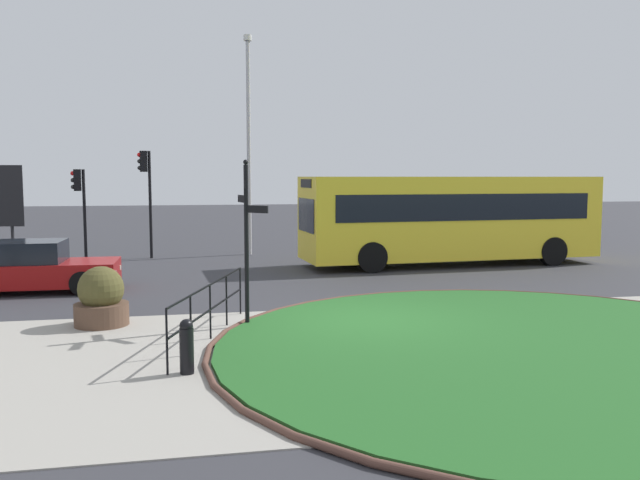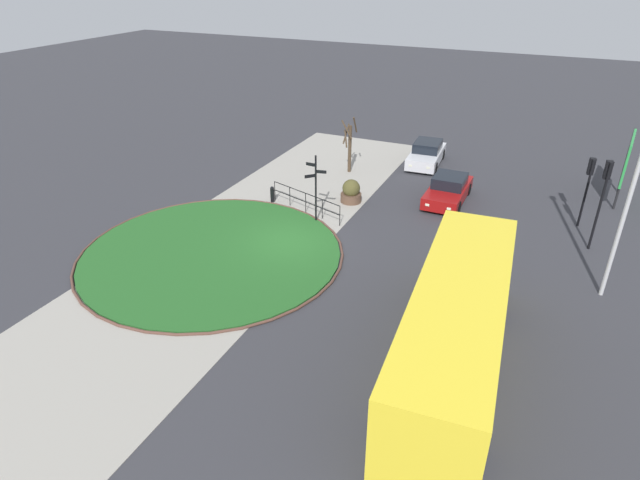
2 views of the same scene
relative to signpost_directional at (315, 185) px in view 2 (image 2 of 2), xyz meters
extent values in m
plane|color=#333338|center=(2.48, -0.19, -1.92)|extent=(120.00, 120.00, 0.00)
cube|color=#9E998E|center=(2.48, -2.38, -1.91)|extent=(32.00, 7.62, 0.02)
cylinder|color=#235B23|center=(4.77, -2.78, -1.87)|extent=(11.21, 11.21, 0.10)
torus|color=brown|center=(4.77, -2.78, -1.87)|extent=(11.52, 11.52, 0.11)
cylinder|color=black|center=(-0.01, 0.02, -0.26)|extent=(0.09, 0.09, 3.32)
sphere|color=black|center=(-0.01, 0.02, 1.45)|extent=(0.10, 0.10, 0.10)
cube|color=black|center=(-0.03, -0.26, 1.00)|extent=(0.07, 0.47, 0.15)
cube|color=black|center=(-0.07, 0.29, 0.70)|extent=(0.14, 0.46, 0.15)
cube|color=black|center=(0.20, -0.19, 0.51)|extent=(0.39, 0.38, 0.15)
cylinder|color=black|center=(-1.22, -3.07, -1.56)|extent=(0.22, 0.22, 0.74)
sphere|color=black|center=(-1.22, -3.07, -1.15)|extent=(0.21, 0.21, 0.21)
cube|color=black|center=(-0.78, -0.91, -0.87)|extent=(1.48, 4.35, 0.03)
cube|color=black|center=(-0.78, -0.91, -1.35)|extent=(1.48, 4.35, 0.03)
cylinder|color=black|center=(-0.06, 1.26, -1.40)|extent=(0.04, 0.04, 1.05)
cylinder|color=black|center=(-0.42, 0.17, -1.40)|extent=(0.04, 0.04, 1.05)
cylinder|color=black|center=(-0.78, -0.91, -1.40)|extent=(0.04, 0.04, 1.05)
cylinder|color=black|center=(-1.15, -2.00, -1.40)|extent=(0.04, 0.04, 1.05)
cylinder|color=black|center=(-1.51, -3.09, -1.40)|extent=(0.04, 0.04, 1.05)
cube|color=yellow|center=(7.82, 8.31, -0.25)|extent=(10.54, 3.23, 2.81)
cube|color=black|center=(7.90, 7.02, 0.15)|extent=(9.13, 0.61, 0.88)
cube|color=black|center=(7.74, 9.60, 0.15)|extent=(9.13, 0.61, 0.88)
cube|color=black|center=(2.62, 7.98, -0.11)|extent=(0.16, 2.10, 1.10)
cube|color=black|center=(2.62, 7.98, 0.94)|extent=(0.11, 1.41, 0.28)
cylinder|color=black|center=(4.58, 6.92, -1.42)|extent=(1.02, 0.36, 1.00)
cylinder|color=black|center=(4.43, 9.28, -1.42)|extent=(1.02, 0.36, 1.00)
cylinder|color=black|center=(11.22, 7.34, -1.42)|extent=(1.02, 0.36, 1.00)
cylinder|color=black|center=(11.06, 9.71, -1.42)|extent=(1.02, 0.36, 1.00)
cube|color=maroon|center=(-5.20, 5.30, -1.44)|extent=(4.22, 1.86, 0.63)
cube|color=black|center=(-5.37, 5.30, -0.84)|extent=(1.79, 1.62, 0.57)
cube|color=#EAEACC|center=(-3.09, 5.82, -1.40)|extent=(0.02, 0.20, 0.12)
cube|color=#EAEACC|center=(-3.10, 4.73, -1.40)|extent=(0.02, 0.20, 0.12)
cylinder|color=black|center=(-3.89, 6.11, -1.60)|extent=(0.64, 0.23, 0.64)
cylinder|color=black|center=(-3.91, 4.46, -1.60)|extent=(0.64, 0.23, 0.64)
cylinder|color=black|center=(-6.50, 6.14, -1.60)|extent=(0.64, 0.23, 0.64)
cylinder|color=black|center=(-6.52, 4.49, -1.60)|extent=(0.64, 0.23, 0.64)
cube|color=silver|center=(-10.31, 2.81, -1.41)|extent=(4.32, 2.01, 0.67)
cube|color=black|center=(-10.48, 2.80, -0.79)|extent=(2.05, 1.66, 0.57)
cube|color=#EAEACC|center=(-8.22, 3.46, -1.38)|extent=(0.03, 0.20, 0.12)
cube|color=#EAEACC|center=(-8.16, 2.41, -1.38)|extent=(0.03, 0.20, 0.12)
cylinder|color=black|center=(-9.05, 3.69, -1.60)|extent=(0.65, 0.26, 0.64)
cylinder|color=black|center=(-8.96, 2.09, -1.60)|extent=(0.65, 0.26, 0.64)
cylinder|color=black|center=(-11.67, 3.53, -1.60)|extent=(0.65, 0.26, 0.64)
cylinder|color=black|center=(-11.57, 1.94, -1.60)|extent=(0.65, 0.26, 0.64)
cylinder|color=black|center=(-2.59, 12.22, 0.10)|extent=(0.11, 0.11, 4.04)
cube|color=black|center=(-2.80, 12.18, 1.73)|extent=(0.30, 0.30, 0.78)
sphere|color=red|center=(-2.95, 12.16, 1.97)|extent=(0.16, 0.16, 0.16)
sphere|color=black|center=(-2.95, 12.16, 1.73)|extent=(0.16, 0.16, 0.16)
sphere|color=black|center=(-2.95, 12.16, 1.48)|extent=(0.16, 0.16, 0.16)
cylinder|color=black|center=(-4.89, 11.72, -0.25)|extent=(0.11, 0.11, 3.35)
cube|color=black|center=(-5.09, 11.69, 1.03)|extent=(0.30, 0.30, 0.78)
sphere|color=red|center=(-5.24, 11.67, 1.28)|extent=(0.16, 0.16, 0.16)
sphere|color=black|center=(-5.24, 11.67, 1.03)|extent=(0.16, 0.16, 0.16)
sphere|color=black|center=(-5.24, 11.67, 0.79)|extent=(0.16, 0.16, 0.16)
cylinder|color=#B7B7BC|center=(1.18, 12.69, 2.22)|extent=(0.16, 0.16, 8.30)
cylinder|color=black|center=(-10.33, 13.65, -0.74)|extent=(0.12, 0.12, 2.36)
cylinder|color=black|center=(-7.77, 13.36, -0.74)|extent=(0.12, 0.12, 2.36)
cube|color=green|center=(-9.05, 13.50, 0.44)|extent=(3.43, 0.51, 2.21)
cube|color=black|center=(-9.06, 13.43, 0.44)|extent=(3.52, 0.43, 2.31)
cylinder|color=brown|center=(-2.96, 0.69, -1.69)|extent=(1.10, 1.10, 0.48)
sphere|color=#4C4723|center=(-2.96, 0.69, -1.15)|extent=(0.93, 0.93, 0.93)
cylinder|color=#423323|center=(-7.06, -1.04, -0.50)|extent=(0.20, 0.20, 2.84)
cylinder|color=#423323|center=(-7.07, -0.75, 1.00)|extent=(0.66, 0.11, 1.05)
cylinder|color=#423323|center=(-7.12, -1.32, 0.39)|extent=(0.65, 0.23, 1.11)
cylinder|color=#423323|center=(-6.91, -1.25, 0.15)|extent=(0.53, 0.42, 0.96)
cylinder|color=#423323|center=(-6.71, -1.12, 0.75)|extent=(0.26, 0.79, 1.05)
camera|label=1|loc=(-1.12, -13.25, 1.15)|focal=36.79mm
camera|label=2|loc=(21.22, 9.92, 9.60)|focal=29.85mm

